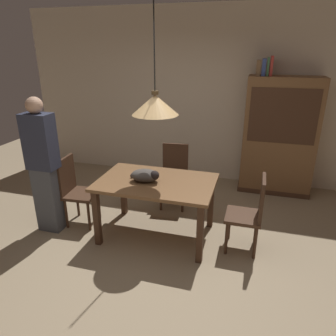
{
  "coord_description": "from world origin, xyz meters",
  "views": [
    {
      "loc": [
        0.93,
        -2.74,
        2.25
      ],
      "look_at": [
        -0.06,
        0.72,
        0.85
      ],
      "focal_mm": 33.31,
      "sensor_mm": 36.0,
      "label": 1
    }
  ],
  "objects_px": {
    "chair_left_side": "(75,188)",
    "person_standing": "(44,167)",
    "cat_sleeping": "(146,175)",
    "pendant_lamp": "(155,104)",
    "chair_right_side": "(251,211)",
    "book_red_tall": "(271,66)",
    "book_blue_wide": "(264,67)",
    "dining_table": "(156,188)",
    "book_brown_thick": "(259,68)",
    "hutch_bookcase": "(279,139)",
    "book_green_slim": "(268,66)",
    "chair_far_back": "(174,173)"
  },
  "relations": [
    {
      "from": "chair_far_back",
      "to": "book_green_slim",
      "type": "distance_m",
      "value": 2.1
    },
    {
      "from": "cat_sleeping",
      "to": "chair_left_side",
      "type": "bearing_deg",
      "value": 177.55
    },
    {
      "from": "cat_sleeping",
      "to": "book_brown_thick",
      "type": "distance_m",
      "value": 2.46
    },
    {
      "from": "pendant_lamp",
      "to": "person_standing",
      "type": "distance_m",
      "value": 1.6
    },
    {
      "from": "chair_right_side",
      "to": "dining_table",
      "type": "bearing_deg",
      "value": 179.98
    },
    {
      "from": "cat_sleeping",
      "to": "book_red_tall",
      "type": "bearing_deg",
      "value": 54.28
    },
    {
      "from": "dining_table",
      "to": "book_blue_wide",
      "type": "bearing_deg",
      "value": 58.31
    },
    {
      "from": "pendant_lamp",
      "to": "chair_right_side",
      "type": "bearing_deg",
      "value": -0.02
    },
    {
      "from": "book_green_slim",
      "to": "dining_table",
      "type": "bearing_deg",
      "value": -122.98
    },
    {
      "from": "dining_table",
      "to": "chair_right_side",
      "type": "distance_m",
      "value": 1.14
    },
    {
      "from": "chair_far_back",
      "to": "person_standing",
      "type": "distance_m",
      "value": 1.81
    },
    {
      "from": "cat_sleeping",
      "to": "person_standing",
      "type": "distance_m",
      "value": 1.28
    },
    {
      "from": "book_brown_thick",
      "to": "chair_left_side",
      "type": "bearing_deg",
      "value": -140.14
    },
    {
      "from": "chair_left_side",
      "to": "person_standing",
      "type": "bearing_deg",
      "value": -136.35
    },
    {
      "from": "hutch_bookcase",
      "to": "book_green_slim",
      "type": "height_order",
      "value": "book_green_slim"
    },
    {
      "from": "chair_right_side",
      "to": "book_blue_wide",
      "type": "relative_size",
      "value": 3.88
    },
    {
      "from": "chair_right_side",
      "to": "chair_far_back",
      "type": "height_order",
      "value": "same"
    },
    {
      "from": "chair_right_side",
      "to": "book_blue_wide",
      "type": "xyz_separation_m",
      "value": [
        -0.02,
        1.8,
        1.46
      ]
    },
    {
      "from": "chair_left_side",
      "to": "book_green_slim",
      "type": "distance_m",
      "value": 3.27
    },
    {
      "from": "cat_sleeping",
      "to": "book_green_slim",
      "type": "height_order",
      "value": "book_green_slim"
    },
    {
      "from": "book_brown_thick",
      "to": "book_blue_wide",
      "type": "relative_size",
      "value": 1.0
    },
    {
      "from": "chair_right_side",
      "to": "hutch_bookcase",
      "type": "bearing_deg",
      "value": 79.7
    },
    {
      "from": "book_green_slim",
      "to": "chair_right_side",
      "type": "bearing_deg",
      "value": -91.31
    },
    {
      "from": "chair_left_side",
      "to": "book_brown_thick",
      "type": "relative_size",
      "value": 3.88
    },
    {
      "from": "person_standing",
      "to": "chair_right_side",
      "type": "bearing_deg",
      "value": 5.54
    },
    {
      "from": "chair_right_side",
      "to": "person_standing",
      "type": "xyz_separation_m",
      "value": [
        -2.51,
        -0.24,
        0.36
      ]
    },
    {
      "from": "chair_left_side",
      "to": "book_red_tall",
      "type": "xyz_separation_m",
      "value": [
        2.35,
        1.81,
        1.48
      ]
    },
    {
      "from": "chair_left_side",
      "to": "book_blue_wide",
      "type": "xyz_separation_m",
      "value": [
        2.24,
        1.81,
        1.46
      ]
    },
    {
      "from": "cat_sleeping",
      "to": "person_standing",
      "type": "xyz_separation_m",
      "value": [
        -1.26,
        -0.19,
        0.05
      ]
    },
    {
      "from": "book_blue_wide",
      "to": "book_green_slim",
      "type": "xyz_separation_m",
      "value": [
        0.06,
        0.0,
        0.01
      ]
    },
    {
      "from": "person_standing",
      "to": "hutch_bookcase",
      "type": "bearing_deg",
      "value": 35.81
    },
    {
      "from": "chair_right_side",
      "to": "chair_far_back",
      "type": "xyz_separation_m",
      "value": [
        -1.14,
        0.88,
        0.0
      ]
    },
    {
      "from": "chair_left_side",
      "to": "chair_far_back",
      "type": "bearing_deg",
      "value": 38.28
    },
    {
      "from": "pendant_lamp",
      "to": "cat_sleeping",
      "type": "bearing_deg",
      "value": -156.32
    },
    {
      "from": "chair_right_side",
      "to": "book_red_tall",
      "type": "bearing_deg",
      "value": 87.13
    },
    {
      "from": "book_red_tall",
      "to": "chair_left_side",
      "type": "bearing_deg",
      "value": -142.39
    },
    {
      "from": "chair_right_side",
      "to": "book_green_slim",
      "type": "distance_m",
      "value": 2.33
    },
    {
      "from": "dining_table",
      "to": "book_brown_thick",
      "type": "distance_m",
      "value": 2.46
    },
    {
      "from": "person_standing",
      "to": "chair_far_back",
      "type": "bearing_deg",
      "value": 39.33
    },
    {
      "from": "cat_sleeping",
      "to": "pendant_lamp",
      "type": "relative_size",
      "value": 0.3
    },
    {
      "from": "book_red_tall",
      "to": "book_green_slim",
      "type": "bearing_deg",
      "value": 180.0
    },
    {
      "from": "book_brown_thick",
      "to": "book_blue_wide",
      "type": "bearing_deg",
      "value": 0.0
    },
    {
      "from": "hutch_bookcase",
      "to": "book_green_slim",
      "type": "distance_m",
      "value": 1.13
    },
    {
      "from": "chair_far_back",
      "to": "cat_sleeping",
      "type": "bearing_deg",
      "value": -96.42
    },
    {
      "from": "chair_right_side",
      "to": "book_blue_wide",
      "type": "bearing_deg",
      "value": 90.5
    },
    {
      "from": "pendant_lamp",
      "to": "book_blue_wide",
      "type": "bearing_deg",
      "value": 58.31
    },
    {
      "from": "pendant_lamp",
      "to": "book_green_slim",
      "type": "distance_m",
      "value": 2.17
    },
    {
      "from": "chair_left_side",
      "to": "book_red_tall",
      "type": "bearing_deg",
      "value": 37.61
    },
    {
      "from": "hutch_bookcase",
      "to": "book_red_tall",
      "type": "height_order",
      "value": "book_red_tall"
    },
    {
      "from": "hutch_bookcase",
      "to": "person_standing",
      "type": "xyz_separation_m",
      "value": [
        -2.83,
        -2.04,
        -0.01
      ]
    }
  ]
}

